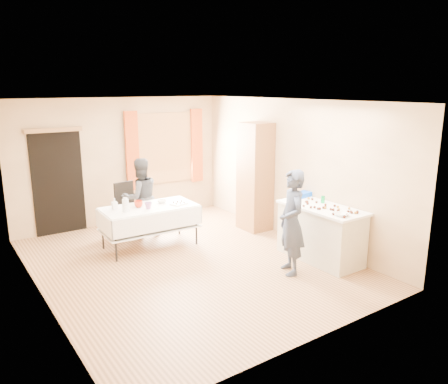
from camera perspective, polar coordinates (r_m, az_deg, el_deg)
floor at (r=7.28m, az=-4.64°, el=-9.24°), size 4.50×5.50×0.02m
ceiling at (r=6.71m, az=-5.07°, el=11.84°), size 4.50×5.50×0.02m
wall_back at (r=9.34m, az=-13.30°, el=3.95°), size 4.50×0.02×2.60m
wall_front at (r=4.76m, az=11.93°, el=-5.23°), size 4.50×0.02×2.60m
wall_left at (r=6.12m, az=-23.54°, el=-1.85°), size 0.02×5.50×2.60m
wall_right at (r=8.21m, az=9.01°, el=2.84°), size 0.02×5.50×2.60m
window_frame at (r=9.67m, az=-7.73°, el=5.71°), size 1.32×0.06×1.52m
window_pane at (r=9.66m, az=-7.69°, el=5.70°), size 1.20×0.02×1.40m
curtain_left at (r=9.30m, az=-11.90°, el=5.23°), size 0.28×0.06×1.65m
curtain_right at (r=10.00m, az=-3.59°, el=6.07°), size 0.28×0.06×1.65m
doorway at (r=8.99m, az=-20.85°, el=1.09°), size 0.95×0.04×2.00m
door_lintel at (r=8.81m, az=-21.36°, el=7.55°), size 1.05×0.06×0.08m
cabinet at (r=8.66m, az=4.08°, el=1.98°), size 0.50×0.60×2.14m
counter at (r=7.42m, az=12.50°, el=-5.26°), size 0.70×1.47×0.91m
party_table at (r=7.91m, az=-9.67°, el=-4.00°), size 1.69×0.91×0.75m
chair at (r=8.70m, az=-12.19°, el=-3.45°), size 0.48×0.48×1.02m
girl at (r=6.70m, az=8.83°, el=-3.95°), size 0.87×0.81×1.62m
woman at (r=8.44m, az=-10.85°, el=-0.72°), size 0.79×0.64×1.51m
soda_can at (r=7.49m, az=12.79°, el=-0.96°), size 0.09×0.09×0.12m
mixing_bowl at (r=6.82m, az=15.10°, el=-2.85°), size 0.22×0.22×0.05m
foam_block at (r=7.64m, az=8.87°, el=-0.66°), size 0.16×0.12×0.08m
blue_basket at (r=7.85m, az=10.26°, el=-0.31°), size 0.32×0.24×0.08m
pitcher at (r=7.54m, az=-12.73°, el=-1.73°), size 0.13×0.13×0.22m
cup_red at (r=7.79m, az=-11.10°, el=-1.55°), size 0.21×0.21×0.12m
cup_rainbow at (r=7.65m, az=-9.87°, el=-1.76°), size 0.13×0.13×0.12m
small_bowl at (r=8.02m, az=-8.11°, el=-1.21°), size 0.28×0.28×0.05m
pastry_tray at (r=7.90m, az=-5.92°, el=-1.51°), size 0.32×0.27×0.02m
bottle at (r=7.75m, az=-14.11°, el=-1.49°), size 0.09×0.09×0.19m
cake_balls at (r=7.16m, az=13.43°, el=-1.99°), size 0.54×1.14×0.04m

